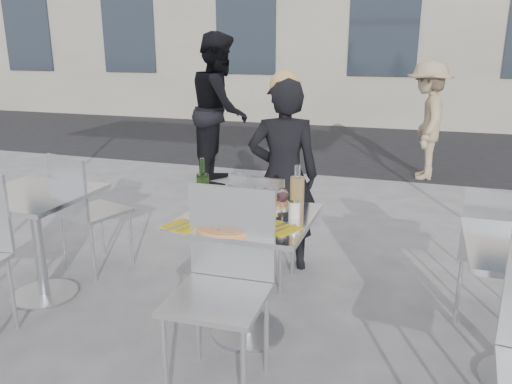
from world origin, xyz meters
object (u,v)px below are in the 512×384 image
(sugar_shaker, at_px, (294,208))
(wineglass_white_b, at_px, (255,196))
(side_chair_lfar, at_px, (83,204))
(wineglass_red_a, at_px, (265,196))
(napkin_right, at_px, (279,228))
(napkin_left, at_px, (183,226))
(wine_bottle, at_px, (203,188))
(carafe, at_px, (297,195))
(main_table, at_px, (248,251))
(chair_far, at_px, (262,221))
(wineglass_white_a, at_px, (230,193))
(wineglass_red_b, at_px, (283,196))
(woman_diner, at_px, (283,176))
(chair_near, at_px, (224,272))
(pedestrian_b, at_px, (427,121))
(pizza_near, at_px, (228,225))
(pizza_far, at_px, (264,203))
(salad_plate, at_px, (251,207))
(side_table_left, at_px, (36,223))
(side_chair_rfar, at_px, (495,244))
(pedestrian_a, at_px, (220,109))

(sugar_shaker, height_order, wineglass_white_b, wineglass_white_b)
(side_chair_lfar, relative_size, wineglass_red_a, 5.86)
(side_chair_lfar, xyz_separation_m, napkin_right, (1.68, -0.58, 0.21))
(sugar_shaker, distance_m, napkin_left, 0.62)
(side_chair_lfar, xyz_separation_m, wine_bottle, (1.15, -0.36, 0.32))
(carafe, bearing_deg, main_table, -156.32)
(chair_far, bearing_deg, sugar_shaker, 123.68)
(napkin_right, bearing_deg, wineglass_white_a, 175.48)
(wineglass_red_b, bearing_deg, wineglass_white_a, -174.06)
(woman_diner, bearing_deg, chair_near, 77.10)
(pedestrian_b, xyz_separation_m, wine_bottle, (-1.26, -4.21, 0.10))
(carafe, bearing_deg, sugar_shaker, -92.17)
(side_chair_lfar, bearing_deg, sugar_shaker, -175.51)
(chair_far, bearing_deg, napkin_right, 114.48)
(sugar_shaker, bearing_deg, chair_far, 123.21)
(pizza_near, relative_size, wineglass_red_b, 2.26)
(wineglass_red_b, bearing_deg, napkin_left, -141.27)
(chair_near, relative_size, pizza_far, 3.06)
(pedestrian_b, relative_size, wineglass_red_a, 9.66)
(wineglass_red_b, bearing_deg, salad_plate, -166.98)
(woman_diner, height_order, pizza_near, woman_diner)
(main_table, xyz_separation_m, napkin_left, (-0.27, -0.27, 0.21))
(wineglass_red_a, bearing_deg, main_table, -145.78)
(chair_far, distance_m, pizza_far, 0.52)
(napkin_right, bearing_deg, side_table_left, -159.82)
(pizza_near, xyz_separation_m, wine_bottle, (-0.27, 0.28, 0.10))
(pizza_near, height_order, sugar_shaker, sugar_shaker)
(chair_near, distance_m, carafe, 0.64)
(wineglass_white_a, bearing_deg, wineglass_red_a, -0.52)
(main_table, relative_size, napkin_left, 3.36)
(side_table_left, xyz_separation_m, carafe, (1.76, 0.11, 0.33))
(wineglass_white_a, bearing_deg, sugar_shaker, 0.60)
(side_chair_lfar, distance_m, sugar_shaker, 1.77)
(sugar_shaker, relative_size, wineglass_white_a, 0.68)
(napkin_right, bearing_deg, side_chair_rfar, 57.37)
(side_table_left, xyz_separation_m, woman_diner, (1.43, 1.01, 0.19))
(wineglass_white_b, xyz_separation_m, wineglass_red_b, (0.15, 0.04, 0.00))
(wineglass_red_a, distance_m, napkin_left, 0.49)
(side_table_left, xyz_separation_m, wineglass_white_b, (1.53, 0.05, 0.32))
(napkin_left, bearing_deg, main_table, 61.01)
(chair_far, distance_m, pedestrian_b, 3.83)
(wineglass_red_b, bearing_deg, woman_diner, 104.91)
(side_chair_rfar, distance_m, wine_bottle, 1.79)
(pizza_far, relative_size, carafe, 1.13)
(main_table, bearing_deg, side_chair_lfar, 163.04)
(side_table_left, relative_size, chair_far, 0.89)
(sugar_shaker, height_order, napkin_right, sugar_shaker)
(pedestrian_a, distance_m, wineglass_white_a, 3.49)
(side_table_left, distance_m, wine_bottle, 1.24)
(carafe, bearing_deg, pizza_near, -133.93)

